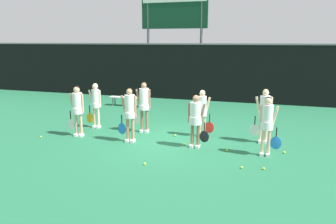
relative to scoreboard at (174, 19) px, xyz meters
name	(u,v)px	position (x,y,z in m)	size (l,w,h in m)	color
ground_plane	(168,139)	(2.24, -8.31, -4.43)	(140.00, 140.00, 0.00)	#216642
fence_windscreen	(209,72)	(2.24, -0.81, -2.86)	(60.00, 0.08, 3.11)	black
scoreboard	(174,19)	(0.00, 0.00, 0.00)	(3.86, 0.15, 5.71)	#515156
bench_courtside	(129,98)	(-1.34, -3.47, -4.03)	(2.07, 0.37, 0.46)	silver
player_0	(77,107)	(-0.83, -8.89, -3.39)	(0.65, 0.38, 1.76)	tan
player_1	(130,111)	(1.15, -8.96, -3.38)	(0.65, 0.37, 1.78)	tan
player_2	(196,117)	(3.31, -8.88, -3.46)	(0.67, 0.39, 1.65)	#8C664C
player_3	(267,121)	(5.41, -9.01, -3.41)	(0.66, 0.36, 1.73)	beige
player_4	(96,102)	(-0.81, -7.70, -3.44)	(0.61, 0.32, 1.70)	beige
player_5	(144,103)	(1.16, -7.73, -3.35)	(0.66, 0.39, 1.82)	#8C664C
player_6	(202,110)	(3.27, -7.64, -3.50)	(0.64, 0.33, 1.62)	beige
player_7	(264,112)	(5.30, -7.75, -3.39)	(0.67, 0.38, 1.76)	beige
tennis_ball_0	(175,135)	(2.39, -7.93, -4.40)	(0.07, 0.07, 0.07)	#CCE033
tennis_ball_1	(242,167)	(4.85, -10.22, -4.40)	(0.07, 0.07, 0.07)	#CCE033
tennis_ball_2	(284,152)	(5.95, -8.66, -4.40)	(0.07, 0.07, 0.07)	#CCE033
tennis_ball_3	(145,164)	(2.35, -10.74, -4.40)	(0.07, 0.07, 0.07)	#CCE033
tennis_ball_4	(41,137)	(-1.94, -9.48, -4.40)	(0.07, 0.07, 0.07)	#CCE033
tennis_ball_5	(185,144)	(2.95, -8.78, -4.39)	(0.07, 0.07, 0.07)	#CCE033
tennis_ball_6	(227,150)	(4.31, -8.99, -4.39)	(0.07, 0.07, 0.07)	#CCE033
tennis_ball_7	(116,127)	(-0.06, -7.54, -4.39)	(0.07, 0.07, 0.07)	#CCE033
tennis_ball_8	(264,169)	(5.40, -10.14, -4.40)	(0.06, 0.06, 0.06)	#CCE033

